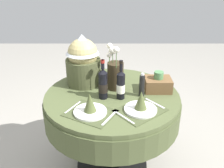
{
  "coord_description": "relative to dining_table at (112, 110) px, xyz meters",
  "views": [
    {
      "loc": [
        0.0,
        -1.81,
        1.75
      ],
      "look_at": [
        0.0,
        0.03,
        0.85
      ],
      "focal_mm": 39.94,
      "sensor_mm": 36.0,
      "label": 1
    }
  ],
  "objects": [
    {
      "name": "ground",
      "position": [
        0.0,
        0.0,
        -0.62
      ],
      "size": [
        8.0,
        8.0,
        0.0
      ],
      "primitive_type": "plane",
      "color": "#9E998E"
    },
    {
      "name": "pepper_mill",
      "position": [
        0.24,
        -0.03,
        0.25
      ],
      "size": [
        0.04,
        0.04,
        0.21
      ],
      "color": "black",
      "rests_on": "dining_table"
    },
    {
      "name": "gift_tub_back_left",
      "position": [
        -0.25,
        0.21,
        0.39
      ],
      "size": [
        0.3,
        0.3,
        0.45
      ],
      "color": "#474C2D",
      "rests_on": "dining_table"
    },
    {
      "name": "wine_bottle_centre",
      "position": [
        0.07,
        -0.06,
        0.27
      ],
      "size": [
        0.07,
        0.07,
        0.32
      ],
      "color": "black",
      "rests_on": "dining_table"
    },
    {
      "name": "flower_vase",
      "position": [
        0.03,
        0.11,
        0.3
      ],
      "size": [
        0.14,
        0.24,
        0.41
      ],
      "color": "#332819",
      "rests_on": "dining_table"
    },
    {
      "name": "wine_bottle_rear",
      "position": [
        -0.07,
        -0.06,
        0.28
      ],
      "size": [
        0.07,
        0.07,
        0.32
      ],
      "color": "black",
      "rests_on": "dining_table"
    },
    {
      "name": "place_setting_left",
      "position": [
        -0.16,
        -0.29,
        0.2
      ],
      "size": [
        0.42,
        0.39,
        0.16
      ],
      "color": "#41492B",
      "rests_on": "dining_table"
    },
    {
      "name": "woven_basket_side_right",
      "position": [
        0.39,
        0.07,
        0.22
      ],
      "size": [
        0.22,
        0.17,
        0.17
      ],
      "color": "brown",
      "rests_on": "dining_table"
    },
    {
      "name": "place_setting_right",
      "position": [
        0.21,
        -0.25,
        0.2
      ],
      "size": [
        0.43,
        0.42,
        0.16
      ],
      "color": "#41492B",
      "rests_on": "dining_table"
    },
    {
      "name": "dining_table",
      "position": [
        0.0,
        0.0,
        0.0
      ],
      "size": [
        1.13,
        1.13,
        0.77
      ],
      "color": "#4C5633",
      "rests_on": "ground"
    }
  ]
}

